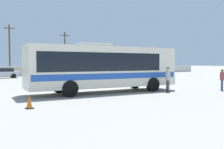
{
  "coord_description": "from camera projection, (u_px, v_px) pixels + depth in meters",
  "views": [
    {
      "loc": [
        -8.23,
        -16.69,
        2.15
      ],
      "look_at": [
        1.64,
        -0.55,
        1.26
      ],
      "focal_mm": 40.04,
      "sensor_mm": 36.0,
      "label": 1
    }
  ],
  "objects": [
    {
      "name": "parked_car_third_silver",
      "position": [
        4.0,
        73.0,
        35.19
      ],
      "size": [
        4.23,
        2.13,
        1.42
      ],
      "color": "#B7BABF",
      "rests_on": "ground_plane"
    },
    {
      "name": "ground_plane",
      "position": [
        49.0,
        83.0,
        27.13
      ],
      "size": [
        300.0,
        300.0,
        0.0
      ],
      "primitive_type": "plane",
      "color": "gray"
    },
    {
      "name": "coach_bus_cream_blue",
      "position": [
        103.0,
        66.0,
        18.06
      ],
      "size": [
        11.26,
        3.18,
        3.53
      ],
      "color": "silver",
      "rests_on": "ground_plane"
    },
    {
      "name": "passenger_waiting_on_apron",
      "position": [
        222.0,
        78.0,
        19.37
      ],
      "size": [
        0.47,
        0.47,
        1.66
      ],
      "color": "#33476B",
      "rests_on": "ground_plane"
    },
    {
      "name": "attendant_by_bus_door",
      "position": [
        168.0,
        78.0,
        18.36
      ],
      "size": [
        0.44,
        0.44,
        1.81
      ],
      "color": "#4C4C51",
      "rests_on": "ground_plane"
    },
    {
      "name": "perimeter_wall",
      "position": [
        20.0,
        71.0,
        40.15
      ],
      "size": [
        80.0,
        0.3,
        1.61
      ],
      "primitive_type": "cube",
      "color": "beige",
      "rests_on": "ground_plane"
    },
    {
      "name": "utility_pole_far",
      "position": [
        65.0,
        52.0,
        46.25
      ],
      "size": [
        1.8,
        0.32,
        7.85
      ],
      "color": "#4C3823",
      "rests_on": "ground_plane"
    },
    {
      "name": "traffic_cone_on_apron",
      "position": [
        29.0,
        102.0,
        11.69
      ],
      "size": [
        0.36,
        0.36,
        0.64
      ],
      "color": "black",
      "rests_on": "ground_plane"
    },
    {
      "name": "parked_car_rightmost_black",
      "position": [
        52.0,
        72.0,
        38.64
      ],
      "size": [
        4.47,
        2.23,
        1.47
      ],
      "color": "black",
      "rests_on": "ground_plane"
    },
    {
      "name": "utility_pole_near",
      "position": [
        10.0,
        49.0,
        41.96
      ],
      "size": [
        1.8,
        0.41,
        8.56
      ],
      "color": "#4C3823",
      "rests_on": "ground_plane"
    }
  ]
}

